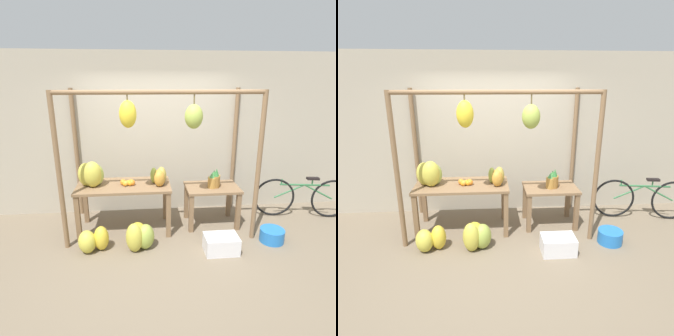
{
  "view_description": "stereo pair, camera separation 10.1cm",
  "coord_description": "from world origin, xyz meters",
  "views": [
    {
      "loc": [
        -0.27,
        -3.4,
        2.32
      ],
      "look_at": [
        0.13,
        0.76,
        1.02
      ],
      "focal_mm": 30.0,
      "sensor_mm": 36.0,
      "label": 1
    },
    {
      "loc": [
        -0.17,
        -3.41,
        2.32
      ],
      "look_at": [
        0.13,
        0.76,
        1.02
      ],
      "focal_mm": 30.0,
      "sensor_mm": 36.0,
      "label": 2
    }
  ],
  "objects": [
    {
      "name": "display_table_side",
      "position": [
        0.86,
        0.81,
        0.52
      ],
      "size": [
        0.86,
        0.59,
        0.67
      ],
      "color": "brown",
      "rests_on": "ground_plane"
    },
    {
      "name": "banana_pile_ground_right",
      "position": [
        -0.34,
        0.16,
        0.2
      ],
      "size": [
        0.5,
        0.46,
        0.43
      ],
      "color": "#9EB247",
      "rests_on": "ground_plane"
    },
    {
      "name": "fruit_crate_white",
      "position": [
        0.81,
        -0.03,
        0.12
      ],
      "size": [
        0.47,
        0.32,
        0.25
      ],
      "color": "silver",
      "rests_on": "ground_plane"
    },
    {
      "name": "orange_pile",
      "position": [
        -0.49,
        0.72,
        0.82
      ],
      "size": [
        0.23,
        0.14,
        0.09
      ],
      "color": "orange",
      "rests_on": "display_table_main"
    },
    {
      "name": "display_table_main",
      "position": [
        -0.57,
        0.76,
        0.65
      ],
      "size": [
        1.45,
        0.71,
        0.77
      ],
      "color": "brown",
      "rests_on": "ground_plane"
    },
    {
      "name": "parked_bicycle",
      "position": [
        2.53,
        0.91,
        0.36
      ],
      "size": [
        1.67,
        0.3,
        0.74
      ],
      "color": "black",
      "rests_on": "ground_plane"
    },
    {
      "name": "shop_wall_back",
      "position": [
        0.0,
        1.5,
        1.4
      ],
      "size": [
        8.0,
        0.08,
        2.8
      ],
      "color": "#B2A893",
      "rests_on": "ground_plane"
    },
    {
      "name": "banana_pile_ground_left",
      "position": [
        -0.98,
        0.17,
        0.17
      ],
      "size": [
        0.47,
        0.35,
        0.36
      ],
      "color": "gold",
      "rests_on": "ground_plane"
    },
    {
      "name": "ground_plane",
      "position": [
        0.0,
        0.0,
        0.0
      ],
      "size": [
        20.0,
        20.0,
        0.0
      ],
      "primitive_type": "plane",
      "color": "#756651"
    },
    {
      "name": "papaya_pile",
      "position": [
        -0.01,
        0.7,
        0.9
      ],
      "size": [
        0.29,
        0.35,
        0.28
      ],
      "color": "gold",
      "rests_on": "display_table_main"
    },
    {
      "name": "stall_awning",
      "position": [
        0.0,
        0.58,
        1.53
      ],
      "size": [
        2.85,
        1.25,
        2.22
      ],
      "color": "brown",
      "rests_on": "ground_plane"
    },
    {
      "name": "pineapple_cluster",
      "position": [
        0.9,
        0.81,
        0.79
      ],
      "size": [
        0.22,
        0.23,
        0.3
      ],
      "color": "#B27F38",
      "rests_on": "display_table_side"
    },
    {
      "name": "banana_pile_on_table",
      "position": [
        -1.05,
        0.76,
        0.96
      ],
      "size": [
        0.46,
        0.46,
        0.4
      ],
      "color": "#9EB247",
      "rests_on": "display_table_main"
    },
    {
      "name": "blue_bucket",
      "position": [
        1.65,
        0.17,
        0.1
      ],
      "size": [
        0.36,
        0.36,
        0.2
      ],
      "color": "blue",
      "rests_on": "ground_plane"
    }
  ]
}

